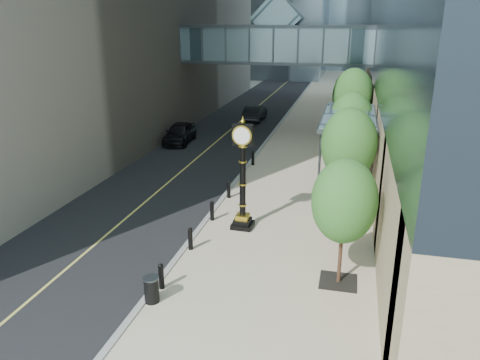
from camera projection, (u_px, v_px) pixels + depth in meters
name	position (u px, v px, depth m)	size (l,w,h in m)	color
ground	(225.00, 316.00, 15.73)	(320.00, 320.00, 0.00)	gray
road	(258.00, 106.00, 54.08)	(8.00, 180.00, 0.02)	black
sidewalk	(328.00, 109.00, 52.29)	(8.00, 180.00, 0.06)	#BCAD90
curb	(293.00, 108.00, 53.18)	(0.25, 180.00, 0.07)	gray
skywalk	(277.00, 42.00, 39.66)	(17.00, 4.20, 5.80)	slate
entrance_canopy	(349.00, 118.00, 26.48)	(3.00, 8.00, 4.38)	#383F44
bollard_row	(221.00, 200.00, 24.44)	(0.20, 16.20, 0.90)	black
street_trees	(351.00, 118.00, 28.86)	(2.98, 28.34, 6.13)	black
street_clock	(243.00, 182.00, 21.60)	(1.01, 1.01, 5.22)	black
trash_bin	(152.00, 290.00, 16.28)	(0.52, 0.52, 0.90)	black
pedestrian	(338.00, 209.00, 22.24)	(0.63, 0.42, 1.74)	#BAB7AB
car_near	(180.00, 133.00, 37.74)	(1.90, 4.73, 1.61)	black
car_far	(255.00, 113.00, 46.18)	(1.61, 4.62, 1.52)	black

